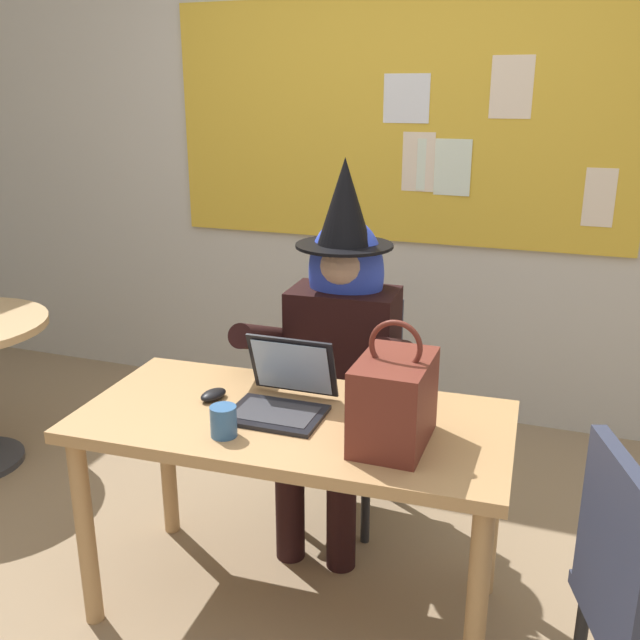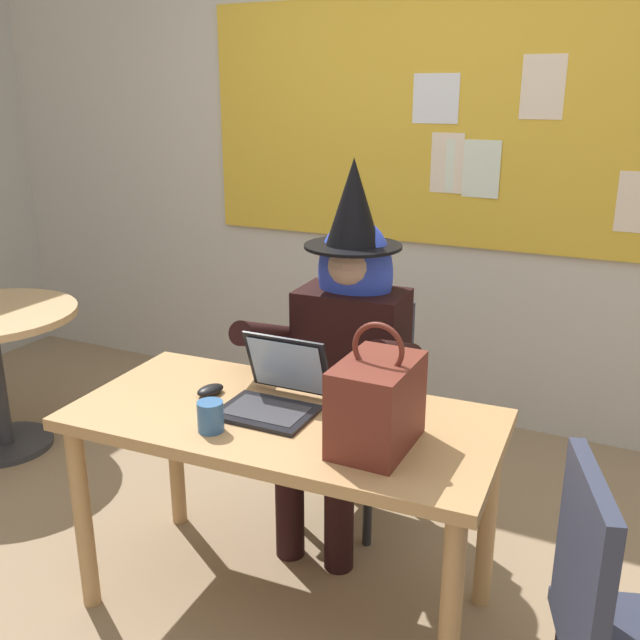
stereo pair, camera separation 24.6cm
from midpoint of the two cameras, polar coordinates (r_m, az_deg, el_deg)
ground_plane at (r=2.71m, az=-2.68°, el=-21.09°), size 24.00×24.00×0.00m
wall_back_bulletin at (r=3.77m, az=10.43°, el=13.27°), size 5.68×1.95×2.81m
desk_main at (r=2.33m, az=0.17°, el=-9.79°), size 1.40×0.73×0.72m
chair_at_desk at (r=2.96m, az=5.41°, el=-6.09°), size 0.44×0.44×0.90m
person_costumed at (r=2.75m, az=4.68°, el=-1.44°), size 0.62×0.66×1.48m
laptop at (r=2.31m, az=-0.59°, el=-5.96°), size 0.30×0.30×0.23m
computer_mouse at (r=2.43m, az=-5.92°, el=-5.67°), size 0.09×0.12×0.03m
handbag at (r=2.06m, az=8.02°, el=-6.69°), size 0.20×0.30×0.38m
coffee_mug at (r=2.17m, az=-5.55°, el=-7.78°), size 0.08×0.08×0.09m
chair_extra_corner at (r=1.99m, az=26.73°, el=-21.45°), size 0.53×0.53×0.90m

